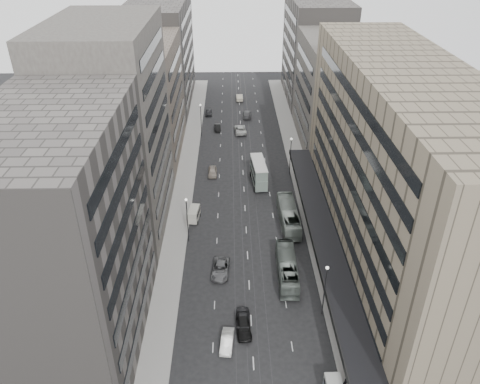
{
  "coord_description": "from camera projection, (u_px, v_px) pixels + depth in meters",
  "views": [
    {
      "loc": [
        -2.4,
        -51.18,
        46.88
      ],
      "look_at": [
        -1.0,
        18.68,
        5.47
      ],
      "focal_mm": 35.0,
      "sensor_mm": 36.0,
      "label": 1
    }
  ],
  "objects": [
    {
      "name": "building_left_a",
      "position": [
        64.0,
        241.0,
        53.06
      ],
      "size": [
        15.0,
        28.0,
        30.0
      ],
      "primitive_type": "cube",
      "color": "#5F5A56",
      "rests_on": "ground"
    },
    {
      "name": "sidewalk_right",
      "position": [
        299.0,
        168.0,
        100.38
      ],
      "size": [
        4.0,
        125.0,
        0.15
      ],
      "primitive_type": "cube",
      "color": "gray",
      "rests_on": "ground"
    },
    {
      "name": "bus_near",
      "position": [
        287.0,
        268.0,
        69.67
      ],
      "size": [
        2.99,
        11.57,
        3.21
      ],
      "primitive_type": "imported",
      "rotation": [
        0.0,
        0.0,
        3.12
      ],
      "color": "slate",
      "rests_on": "ground"
    },
    {
      "name": "lamp_right_near",
      "position": [
        325.0,
        285.0,
        61.18
      ],
      "size": [
        0.44,
        0.44,
        8.32
      ],
      "color": "#262628",
      "rests_on": "ground"
    },
    {
      "name": "sedan_9",
      "position": [
        240.0,
        97.0,
        137.32
      ],
      "size": [
        1.88,
        5.2,
        1.7
      ],
      "primitive_type": "imported",
      "rotation": [
        0.0,
        0.0,
        3.16
      ],
      "color": "beige",
      "rests_on": "ground"
    },
    {
      "name": "pedestrian",
      "position": [
        345.0,
        384.0,
        52.98
      ],
      "size": [
        0.79,
        0.66,
        1.85
      ],
      "primitive_type": "imported",
      "rotation": [
        0.0,
        0.0,
        3.51
      ],
      "color": "black",
      "rests_on": "sidewalk_right"
    },
    {
      "name": "building_left_d",
      "position": [
        161.0,
        54.0,
        128.4
      ],
      "size": [
        15.0,
        38.0,
        28.0
      ],
      "primitive_type": "cube",
      "color": "#5F5A56",
      "rests_on": "ground"
    },
    {
      "name": "lamp_left_near",
      "position": [
        187.0,
        215.0,
        75.46
      ],
      "size": [
        0.44,
        0.44,
        8.32
      ],
      "color": "#262628",
      "rests_on": "ground"
    },
    {
      "name": "sedan_2",
      "position": [
        221.0,
        269.0,
        70.78
      ],
      "size": [
        2.95,
        5.69,
        1.53
      ],
      "primitive_type": "imported",
      "rotation": [
        0.0,
        0.0,
        -0.08
      ],
      "color": "#59595B",
      "rests_on": "ground"
    },
    {
      "name": "sedan_3",
      "position": [
        243.0,
        318.0,
        62.24
      ],
      "size": [
        1.98,
        4.76,
        1.38
      ],
      "primitive_type": "imported",
      "rotation": [
        0.0,
        0.0,
        3.13
      ],
      "color": "black",
      "rests_on": "ground"
    },
    {
      "name": "lamp_right_far",
      "position": [
        291.0,
        152.0,
        95.58
      ],
      "size": [
        0.44,
        0.44,
        8.32
      ],
      "color": "#262628",
      "rests_on": "ground"
    },
    {
      "name": "sedan_8",
      "position": [
        209.0,
        112.0,
        127.17
      ],
      "size": [
        1.75,
        4.23,
        1.43
      ],
      "primitive_type": "imported",
      "rotation": [
        0.0,
        0.0,
        0.01
      ],
      "color": "#27282A",
      "rests_on": "ground"
    },
    {
      "name": "building_left_b",
      "position": [
        113.0,
        131.0,
        75.26
      ],
      "size": [
        15.0,
        26.0,
        34.0
      ],
      "primitive_type": "cube",
      "color": "#49443F",
      "rests_on": "ground"
    },
    {
      "name": "sedan_1",
      "position": [
        227.0,
        341.0,
        58.84
      ],
      "size": [
        1.91,
        4.38,
        1.4
      ],
      "primitive_type": "imported",
      "rotation": [
        0.0,
        0.0,
        -0.1
      ],
      "color": "silver",
      "rests_on": "ground"
    },
    {
      "name": "sedan_0",
      "position": [
        243.0,
        326.0,
        60.86
      ],
      "size": [
        2.25,
        4.83,
        1.6
      ],
      "primitive_type": "imported",
      "rotation": [
        0.0,
        0.0,
        0.08
      ],
      "color": "black",
      "rests_on": "ground"
    },
    {
      "name": "sedan_7",
      "position": [
        247.0,
        114.0,
        125.81
      ],
      "size": [
        2.39,
        5.62,
        1.62
      ],
      "primitive_type": "imported",
      "rotation": [
        0.0,
        0.0,
        3.12
      ],
      "color": "#535355",
      "rests_on": "ground"
    },
    {
      "name": "lamp_left_far",
      "position": [
        201.0,
        116.0,
        112.45
      ],
      "size": [
        0.44,
        0.44,
        8.32
      ],
      "color": "#262628",
      "rests_on": "ground"
    },
    {
      "name": "sedan_4",
      "position": [
        212.0,
        172.0,
        97.65
      ],
      "size": [
        1.9,
        4.54,
        1.54
      ],
      "primitive_type": "imported",
      "rotation": [
        0.0,
        0.0,
        0.02
      ],
      "color": "gray",
      "rests_on": "ground"
    },
    {
      "name": "sidewalk_left",
      "position": [
        187.0,
        169.0,
        99.97
      ],
      "size": [
        4.0,
        125.0,
        0.15
      ],
      "primitive_type": "cube",
      "color": "gray",
      "rests_on": "ground"
    },
    {
      "name": "ground",
      "position": [
        249.0,
        290.0,
        67.96
      ],
      "size": [
        220.0,
        220.0,
        0.0
      ],
      "primitive_type": "plane",
      "color": "black",
      "rests_on": "ground"
    },
    {
      "name": "department_store",
      "position": [
        396.0,
        172.0,
        67.59
      ],
      "size": [
        19.2,
        60.0,
        30.0
      ],
      "color": "#776B57",
      "rests_on": "ground"
    },
    {
      "name": "sedan_6",
      "position": [
        240.0,
        129.0,
        116.77
      ],
      "size": [
        3.23,
        6.22,
        1.68
      ],
      "primitive_type": "imported",
      "rotation": [
        0.0,
        0.0,
        3.22
      ],
      "color": "beige",
      "rests_on": "ground"
    },
    {
      "name": "building_right_far",
      "position": [
        315.0,
        51.0,
        131.72
      ],
      "size": [
        15.0,
        32.0,
        28.0
      ],
      "primitive_type": "cube",
      "color": "#5F5A56",
      "rests_on": "ground"
    },
    {
      "name": "building_right_mid",
      "position": [
        335.0,
        92.0,
        106.94
      ],
      "size": [
        15.0,
        28.0,
        24.0
      ],
      "primitive_type": "cube",
      "color": "#49443F",
      "rests_on": "ground"
    },
    {
      "name": "bus_far",
      "position": [
        289.0,
        216.0,
        81.61
      ],
      "size": [
        3.14,
        12.33,
        3.42
      ],
      "primitive_type": "imported",
      "rotation": [
        0.0,
        0.0,
        3.16
      ],
      "color": "#919C94",
      "rests_on": "ground"
    },
    {
      "name": "building_left_c",
      "position": [
        143.0,
        100.0,
        100.78
      ],
      "size": [
        15.0,
        28.0,
        25.0
      ],
      "primitive_type": "cube",
      "color": "#6B5F53",
      "rests_on": "ground"
    },
    {
      "name": "double_decker",
      "position": [
        259.0,
        172.0,
        93.66
      ],
      "size": [
        3.28,
        8.88,
        4.76
      ],
      "rotation": [
        0.0,
        0.0,
        0.08
      ],
      "color": "gray",
      "rests_on": "ground"
    },
    {
      "name": "panel_van",
      "position": [
        194.0,
        214.0,
        82.85
      ],
      "size": [
        2.21,
        3.91,
        2.35
      ],
      "rotation": [
        0.0,
        0.0,
        -0.12
      ],
      "color": "beige",
      "rests_on": "ground"
    },
    {
      "name": "sedan_5",
      "position": [
        218.0,
        127.0,
        118.12
      ],
      "size": [
        1.77,
        4.35,
        1.4
      ],
      "primitive_type": "imported",
      "rotation": [
        0.0,
        0.0,
        0.07
      ],
      "color": "black",
      "rests_on": "ground"
    }
  ]
}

